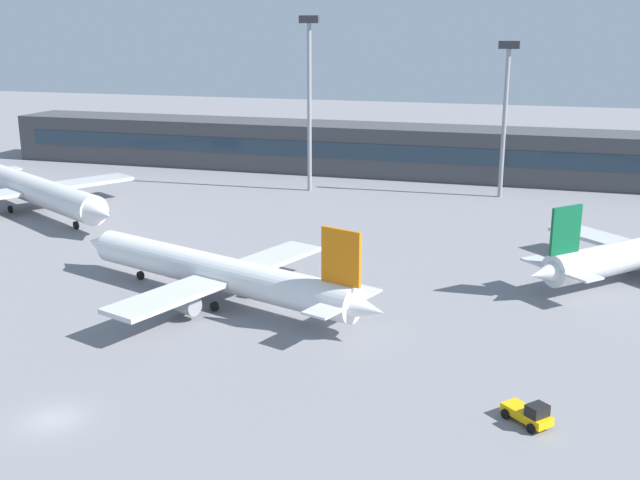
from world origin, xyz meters
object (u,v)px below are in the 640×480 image
(airplane_far, at_px, (33,190))
(baggage_tug_yellow, at_px, (529,414))
(floodlight_tower_west, at_px, (505,108))
(airplane_near, at_px, (215,272))
(floodlight_tower_east, at_px, (309,93))

(airplane_far, height_order, baggage_tug_yellow, airplane_far)
(baggage_tug_yellow, bearing_deg, floodlight_tower_west, 95.57)
(airplane_near, height_order, baggage_tug_yellow, airplane_near)
(airplane_far, height_order, floodlight_tower_west, floodlight_tower_west)
(floodlight_tower_east, bearing_deg, airplane_far, -141.48)
(baggage_tug_yellow, xyz_separation_m, floodlight_tower_east, (-38.25, 70.88, 15.38))
(floodlight_tower_west, bearing_deg, floodlight_tower_east, -172.53)
(airplane_far, relative_size, floodlight_tower_west, 1.69)
(airplane_far, bearing_deg, floodlight_tower_west, 25.60)
(airplane_near, height_order, floodlight_tower_west, floodlight_tower_west)
(airplane_near, relative_size, floodlight_tower_west, 1.55)
(airplane_near, bearing_deg, airplane_far, 146.72)
(baggage_tug_yellow, distance_m, floodlight_tower_east, 82.00)
(airplane_far, xyz_separation_m, floodlight_tower_west, (64.90, 31.09, 10.75))
(airplane_near, relative_size, floodlight_tower_east, 1.34)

